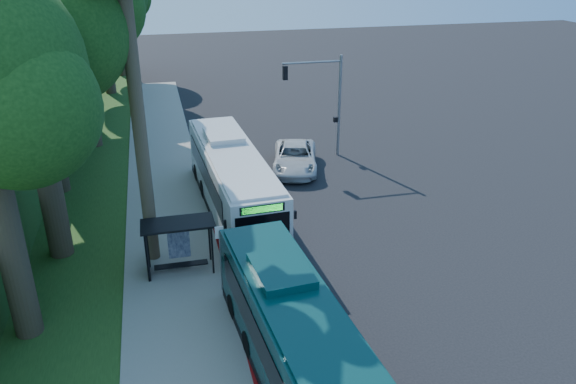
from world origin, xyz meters
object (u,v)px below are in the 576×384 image
object	(u,v)px
teal_bus	(299,345)
white_bus	(232,179)
bus_shelter	(173,237)
pickup	(295,157)

from	to	relation	value
teal_bus	white_bus	bearing A→B (deg)	85.66
bus_shelter	teal_bus	bearing A→B (deg)	-66.78
pickup	teal_bus	bearing A→B (deg)	-89.12
bus_shelter	pickup	size ratio (longest dim) A/B	0.53
white_bus	pickup	bearing A→B (deg)	44.02
white_bus	pickup	world-z (taller)	white_bus
white_bus	teal_bus	size ratio (longest dim) A/B	1.08
bus_shelter	white_bus	world-z (taller)	white_bus
bus_shelter	teal_bus	distance (m)	9.18
bus_shelter	white_bus	distance (m)	6.64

